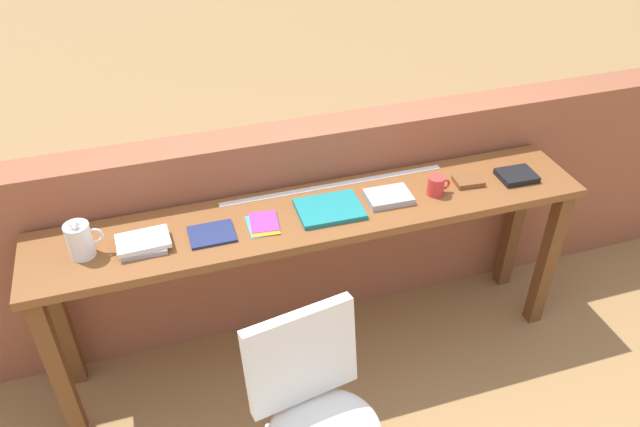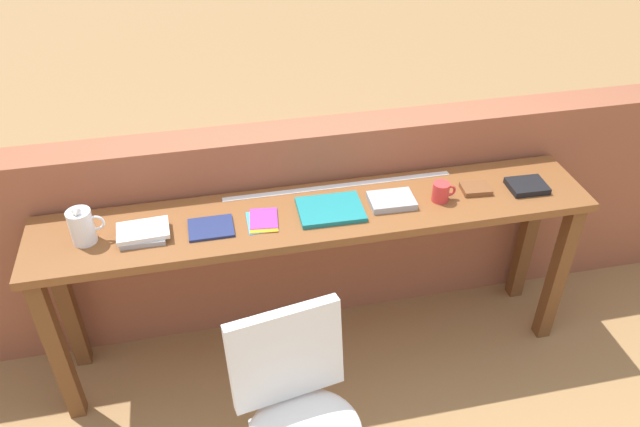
% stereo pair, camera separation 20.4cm
% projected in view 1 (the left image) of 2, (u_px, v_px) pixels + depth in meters
% --- Properties ---
extents(ground_plane, '(40.00, 40.00, 0.00)m').
position_uv_depth(ground_plane, '(335.00, 390.00, 3.05)').
color(ground_plane, '#9E7547').
extents(brick_wall_back, '(6.00, 0.20, 1.11)m').
position_uv_depth(brick_wall_back, '(297.00, 224.00, 3.21)').
color(brick_wall_back, '#935138').
rests_on(brick_wall_back, ground).
extents(sideboard, '(2.50, 0.44, 0.88)m').
position_uv_depth(sideboard, '(317.00, 236.00, 2.84)').
color(sideboard, brown).
rests_on(sideboard, ground).
extents(chair_white_moulded, '(0.51, 0.52, 0.89)m').
position_uv_depth(chair_white_moulded, '(316.00, 408.00, 2.34)').
color(chair_white_moulded, white).
rests_on(chair_white_moulded, ground).
extents(pitcher_white, '(0.14, 0.10, 0.18)m').
position_uv_depth(pitcher_white, '(80.00, 240.00, 2.47)').
color(pitcher_white, white).
rests_on(pitcher_white, sideboard).
extents(book_stack_leftmost, '(0.22, 0.16, 0.04)m').
position_uv_depth(book_stack_leftmost, '(143.00, 243.00, 2.54)').
color(book_stack_leftmost, '#9E9EA3').
rests_on(book_stack_leftmost, sideboard).
extents(magazine_cycling, '(0.19, 0.15, 0.01)m').
position_uv_depth(magazine_cycling, '(212.00, 234.00, 2.61)').
color(magazine_cycling, navy).
rests_on(magazine_cycling, sideboard).
extents(pamphlet_pile_colourful, '(0.14, 0.18, 0.01)m').
position_uv_depth(pamphlet_pile_colourful, '(263.00, 224.00, 2.67)').
color(pamphlet_pile_colourful, '#3399D8').
rests_on(pamphlet_pile_colourful, sideboard).
extents(book_open_centre, '(0.29, 0.22, 0.02)m').
position_uv_depth(book_open_centre, '(329.00, 209.00, 2.75)').
color(book_open_centre, '#19757A').
rests_on(book_open_centre, sideboard).
extents(book_grey_hardcover, '(0.21, 0.15, 0.03)m').
position_uv_depth(book_grey_hardcover, '(388.00, 197.00, 2.82)').
color(book_grey_hardcover, '#9E9EA3').
rests_on(book_grey_hardcover, sideboard).
extents(mug, '(0.11, 0.08, 0.09)m').
position_uv_depth(mug, '(436.00, 186.00, 2.84)').
color(mug, red).
rests_on(mug, sideboard).
extents(leather_journal_brown, '(0.14, 0.11, 0.02)m').
position_uv_depth(leather_journal_brown, '(468.00, 181.00, 2.93)').
color(leather_journal_brown, brown).
rests_on(leather_journal_brown, sideboard).
extents(book_repair_rightmost, '(0.18, 0.15, 0.03)m').
position_uv_depth(book_repair_rightmost, '(517.00, 176.00, 2.96)').
color(book_repair_rightmost, black).
rests_on(book_repair_rightmost, sideboard).
extents(ruler_metal_back_edge, '(1.09, 0.03, 0.00)m').
position_uv_depth(ruler_metal_back_edge, '(334.00, 185.00, 2.92)').
color(ruler_metal_back_edge, silver).
rests_on(ruler_metal_back_edge, sideboard).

